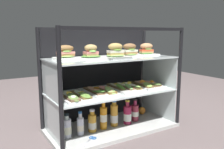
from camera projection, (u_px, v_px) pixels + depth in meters
ground_plane at (112, 130)px, 2.11m from camera, size 6.00×6.00×0.02m
case_base_deck at (112, 127)px, 2.11m from camera, size 1.13×0.54×0.03m
case_frame at (103, 73)px, 2.16m from camera, size 1.13×0.54×0.89m
riser_lower_tier at (112, 109)px, 2.08m from camera, size 1.07×0.48×0.31m
shelf_lower_glass at (112, 92)px, 2.05m from camera, size 1.08×0.49×0.01m
riser_upper_tier at (112, 75)px, 2.02m from camera, size 1.07×0.48×0.28m
shelf_upper_glass at (112, 58)px, 2.00m from camera, size 1.08×0.49×0.01m
plated_roll_sandwich_far_left at (66, 54)px, 1.84m from camera, size 0.17×0.17×0.11m
plated_roll_sandwich_center at (91, 54)px, 1.88m from camera, size 0.19×0.19×0.12m
plated_roll_sandwich_mid_right at (115, 53)px, 1.95m from camera, size 0.20×0.20×0.12m
plated_roll_sandwich_left_of_center at (130, 51)px, 2.10m from camera, size 0.18×0.18×0.12m
plated_roll_sandwich_mid_left at (146, 51)px, 2.22m from camera, size 0.19×0.19×0.11m
open_sandwich_tray_far_left at (74, 96)px, 1.82m from camera, size 0.22×0.37×0.06m
open_sandwich_tray_left_of_center at (100, 91)px, 1.98m from camera, size 0.22×0.36×0.06m
open_sandwich_tray_right_of_center at (124, 87)px, 2.11m from camera, size 0.22×0.36×0.06m
open_sandwich_tray_mid_left at (146, 84)px, 2.23m from camera, size 0.22×0.36×0.06m
juice_bottle_near_post at (67, 128)px, 1.85m from camera, size 0.07×0.07×0.20m
juice_bottle_back_left at (80, 126)px, 1.90m from camera, size 0.06×0.06×0.19m
juice_bottle_front_second at (92, 123)px, 1.96m from camera, size 0.07×0.07×0.19m
juice_bottle_front_right_end at (103, 117)px, 2.02m from camera, size 0.06×0.06×0.25m
juice_bottle_front_middle at (114, 116)px, 2.09m from camera, size 0.07×0.07×0.23m
juice_bottle_back_center at (127, 115)px, 2.13m from camera, size 0.07×0.07×0.22m
juice_bottle_back_right at (135, 112)px, 2.21m from camera, size 0.07×0.07×0.21m
orange_fruit_beside_bottles at (142, 111)px, 2.39m from camera, size 0.07×0.07×0.07m
kitchen_scissors at (91, 139)px, 1.82m from camera, size 0.18×0.14×0.01m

